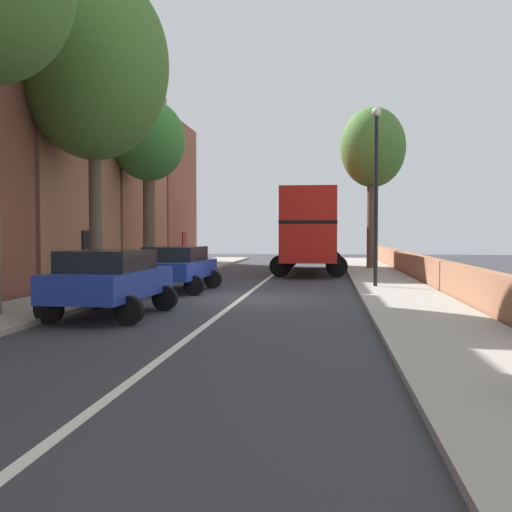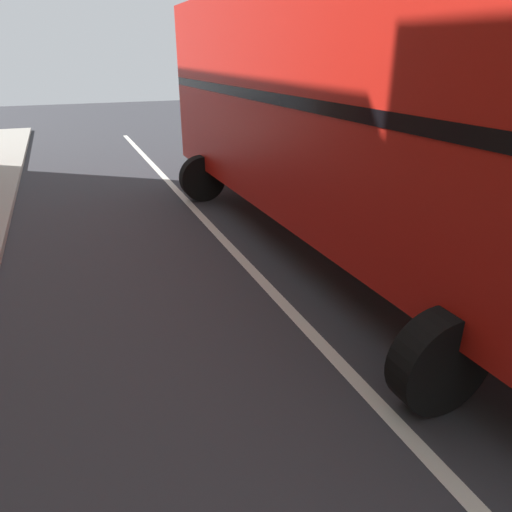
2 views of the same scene
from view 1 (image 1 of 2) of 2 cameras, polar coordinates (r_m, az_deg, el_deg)
The scene contains 12 objects.
ground_plane at distance 18.87m, azimuth -1.34°, elevation -3.94°, with size 84.00×84.00×0.00m, color #333338.
road_centre_line at distance 18.87m, azimuth -1.34°, elevation -3.92°, with size 0.16×54.00×0.01m, color silver.
sidewalk_left at distance 20.13m, azimuth -15.31°, elevation -3.46°, with size 2.60×60.00×0.12m, color #9E998E.
sidewalk_right at distance 18.83m, azimuth 13.63°, elevation -3.82°, with size 2.60×60.00×0.12m, color #9E998E.
boundary_wall_right at distance 19.04m, azimuth 18.28°, elevation -2.36°, with size 0.36×54.00×1.08m, color #9E6647.
double_decker_bus at distance 31.89m, azimuth 4.99°, elevation 2.73°, with size 3.65×10.83×4.06m.
parked_car_blue_left_1 at distance 21.26m, azimuth -7.28°, elevation -0.87°, with size 2.58×4.44×1.54m.
parked_car_blue_left_2 at distance 14.98m, azimuth -13.31°, elevation -2.03°, with size 2.57×4.28×1.59m.
street_tree_left_2 at distance 28.04m, azimuth -9.90°, elevation 10.22°, with size 3.24×3.24×7.76m.
street_tree_right_3 at distance 34.90m, azimuth 10.75°, elevation 9.63°, with size 3.56×3.56×8.80m.
street_tree_left_4 at distance 21.53m, azimuth -14.72°, elevation 16.65°, with size 4.82×4.82×10.41m.
lamppost_right at distance 22.35m, azimuth 11.03°, elevation 6.73°, with size 0.32×0.32×6.31m.
Camera 1 is at (2.59, -18.59, 1.96)m, focal length 43.30 mm.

